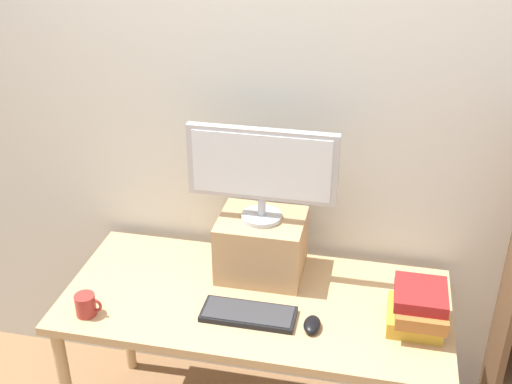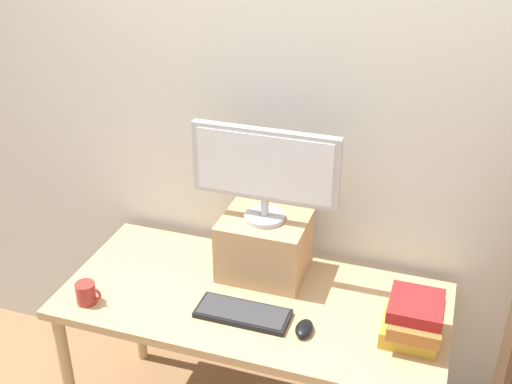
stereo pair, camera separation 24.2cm
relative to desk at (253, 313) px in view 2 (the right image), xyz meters
The scene contains 8 objects.
back_wall 0.75m from the desk, 90.00° to the left, with size 7.00×0.08×2.60m.
desk is the anchor object (origin of this frame).
riser_box 0.28m from the desk, 93.82° to the left, with size 0.35×0.29×0.26m.
computer_monitor 0.59m from the desk, 93.85° to the left, with size 0.59×0.17×0.39m.
keyboard 0.15m from the desk, 90.32° to the right, with size 0.36×0.15×0.02m.
computer_mouse 0.30m from the desk, 29.46° to the right, with size 0.06×0.10×0.04m.
book_stack 0.65m from the desk, ahead, with size 0.21×0.25×0.17m.
coffee_mug 0.67m from the desk, 158.84° to the right, with size 0.11×0.08×0.09m.
Camera 2 is at (0.67, -1.96, 2.35)m, focal length 45.00 mm.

